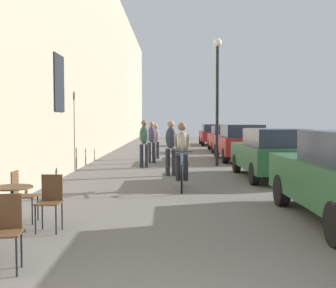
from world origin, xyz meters
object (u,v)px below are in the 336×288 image
at_px(pedestrian_near, 171,145).
at_px(parked_car_fifth, 213,134).
at_px(cafe_chair_mid_toward_wall, 50,199).
at_px(pedestrian_far, 152,140).
at_px(cafe_chair_near_toward_wall, 5,227).
at_px(parked_car_third, 240,142).
at_px(parked_car_second, 272,153).
at_px(cafe_table_mid, 12,199).
at_px(pedestrian_mid, 144,141).
at_px(pedestrian_furthest, 156,139).
at_px(cafe_chair_mid_toward_street, 21,193).
at_px(parked_car_fourth, 225,138).
at_px(cyclist_on_bicycle, 182,158).
at_px(street_lamp, 217,85).

distance_m(pedestrian_near, parked_car_fifth, 17.66).
height_order(cafe_chair_mid_toward_wall, pedestrian_far, pedestrian_far).
height_order(cafe_chair_near_toward_wall, parked_car_third, parked_car_third).
distance_m(parked_car_second, parked_car_fifth, 18.06).
relative_size(pedestrian_far, parked_car_fifth, 0.41).
distance_m(cafe_table_mid, pedestrian_near, 7.47).
distance_m(cafe_chair_mid_toward_wall, pedestrian_mid, 9.37).
xyz_separation_m(cafe_chair_near_toward_wall, pedestrian_furthest, (1.24, 14.93, 0.38)).
bearing_deg(pedestrian_far, parked_car_second, -51.14).
distance_m(cafe_chair_mid_toward_street, pedestrian_mid, 8.91).
distance_m(cafe_chair_near_toward_wall, cafe_table_mid, 1.86).
bearing_deg(cafe_chair_near_toward_wall, parked_car_fourth, 75.78).
relative_size(pedestrian_furthest, parked_car_fifth, 0.38).
height_order(parked_car_third, parked_car_fourth, parked_car_third).
height_order(cafe_chair_mid_toward_wall, pedestrian_mid, pedestrian_mid).
xyz_separation_m(cafe_table_mid, cyclist_on_bicycle, (2.78, 4.34, 0.29)).
bearing_deg(pedestrian_furthest, cafe_chair_mid_toward_street, -98.54).
height_order(pedestrian_furthest, parked_car_fourth, pedestrian_furthest).
distance_m(cafe_table_mid, pedestrian_mid, 9.52).
bearing_deg(cafe_chair_mid_toward_wall, cafe_chair_near_toward_wall, -90.42).
height_order(cafe_chair_near_toward_wall, cafe_chair_mid_toward_wall, same).
height_order(pedestrian_far, pedestrian_furthest, pedestrian_far).
xyz_separation_m(pedestrian_mid, parked_car_fifth, (4.01, 15.04, -0.23)).
bearing_deg(pedestrian_furthest, parked_car_fifth, 71.77).
bearing_deg(pedestrian_near, parked_car_third, 60.37).
bearing_deg(parked_car_fifth, pedestrian_near, -99.82).
bearing_deg(pedestrian_near, parked_car_fourth, 74.36).
height_order(cafe_chair_mid_toward_street, parked_car_fifth, parked_car_fifth).
relative_size(cafe_chair_mid_toward_street, parked_car_second, 0.21).
bearing_deg(cafe_chair_mid_toward_street, pedestrian_far, 80.37).
bearing_deg(pedestrian_furthest, pedestrian_near, -83.53).
bearing_deg(parked_car_fifth, cafe_chair_mid_toward_wall, -101.46).
bearing_deg(pedestrian_mid, pedestrian_near, -67.23).
relative_size(cafe_chair_mid_toward_wall, parked_car_second, 0.21).
bearing_deg(pedestrian_mid, cyclist_on_bicycle, -75.82).
bearing_deg(cafe_chair_near_toward_wall, cafe_table_mid, 107.73).
height_order(pedestrian_mid, parked_car_third, pedestrian_mid).
bearing_deg(parked_car_fourth, pedestrian_furthest, -127.68).
xyz_separation_m(cafe_chair_mid_toward_street, parked_car_fourth, (5.67, 17.43, 0.24)).
bearing_deg(parked_car_fifth, pedestrian_mid, -104.91).
xyz_separation_m(pedestrian_far, parked_car_second, (3.85, -4.78, -0.18)).
distance_m(cafe_chair_mid_toward_street, pedestrian_near, 6.91).
xyz_separation_m(parked_car_second, parked_car_fourth, (0.04, 11.70, -0.03)).
distance_m(cafe_table_mid, cafe_chair_mid_toward_wall, 0.59).
bearing_deg(street_lamp, parked_car_third, 61.38).
xyz_separation_m(parked_car_third, parked_car_fourth, (0.04, 5.68, -0.07)).
bearing_deg(cafe_table_mid, cafe_chair_mid_toward_street, 96.90).
height_order(cafe_chair_near_toward_wall, cafe_table_mid, cafe_chair_near_toward_wall).
distance_m(cafe_chair_mid_toward_wall, parked_car_second, 8.02).
bearing_deg(cafe_table_mid, parked_car_fifth, 77.27).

